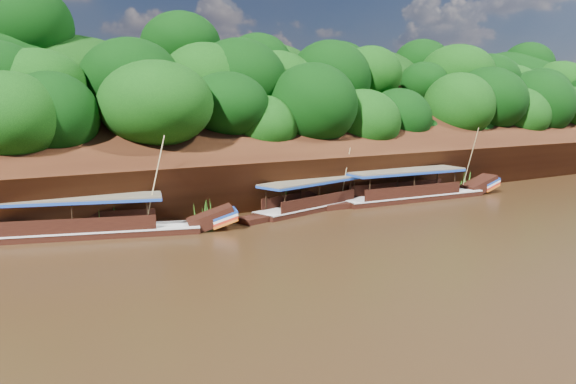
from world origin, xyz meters
The scene contains 6 objects.
ground centered at (0.00, 0.00, 0.00)m, with size 160.00×160.00×0.00m, color black.
riverbank centered at (-0.01, 22.73, 1.89)m, with size 120.00×30.06×19.40m.
boat_0 centered at (11.94, 7.32, 0.57)m, with size 15.58×3.75×6.23m.
boat_1 centered at (2.90, 8.47, 0.51)m, with size 13.07×4.92×4.84m.
boat_2 centered at (-13.17, 8.24, 0.54)m, with size 14.95×6.47×6.30m.
reeds centered at (-3.36, 9.52, 0.89)m, with size 49.77×2.37×2.08m.
Camera 1 is at (-21.13, -25.03, 7.83)m, focal length 35.00 mm.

